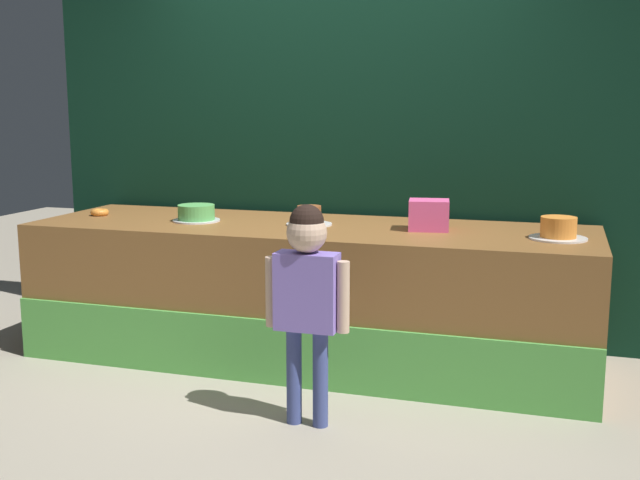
{
  "coord_description": "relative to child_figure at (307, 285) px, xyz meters",
  "views": [
    {
      "loc": [
        1.42,
        -3.79,
        1.52
      ],
      "look_at": [
        0.13,
        0.3,
        0.77
      ],
      "focal_mm": 43.2,
      "sensor_mm": 36.0,
      "label": 1
    }
  ],
  "objects": [
    {
      "name": "ground_plane",
      "position": [
        -0.31,
        0.46,
        -0.69
      ],
      "size": [
        12.0,
        12.0,
        0.0
      ],
      "primitive_type": "plane",
      "color": "#ADA38E"
    },
    {
      "name": "cake_right",
      "position": [
        1.11,
        0.9,
        0.18
      ],
      "size": [
        0.31,
        0.31,
        0.12
      ],
      "color": "white",
      "rests_on": "stage_platform"
    },
    {
      "name": "pink_box",
      "position": [
        0.4,
        1.0,
        0.21
      ],
      "size": [
        0.25,
        0.22,
        0.17
      ],
      "primitive_type": "cube",
      "rotation": [
        0.0,
        0.0,
        0.15
      ],
      "color": "#F6599D",
      "rests_on": "stage_platform"
    },
    {
      "name": "cake_left",
      "position": [
        -1.02,
        0.91,
        0.17
      ],
      "size": [
        0.29,
        0.29,
        0.1
      ],
      "color": "silver",
      "rests_on": "stage_platform"
    },
    {
      "name": "child_figure",
      "position": [
        0.0,
        0.0,
        0.0
      ],
      "size": [
        0.41,
        0.19,
        1.07
      ],
      "color": "#3F4C8C",
      "rests_on": "ground_plane"
    },
    {
      "name": "stage_platform",
      "position": [
        -0.31,
        0.96,
        -0.29
      ],
      "size": [
        3.34,
        1.03,
        0.82
      ],
      "color": "brown",
      "rests_on": "ground_plane"
    },
    {
      "name": "cake_center",
      "position": [
        -0.31,
        0.97,
        0.17
      ],
      "size": [
        0.27,
        0.27,
        0.12
      ],
      "color": "white",
      "rests_on": "stage_platform"
    },
    {
      "name": "curtain_backdrop",
      "position": [
        -0.31,
        1.57,
        0.72
      ],
      "size": [
        4.05,
        0.08,
        2.83
      ],
      "primitive_type": "cube",
      "color": "black",
      "rests_on": "ground_plane"
    },
    {
      "name": "donut",
      "position": [
        -1.73,
        0.95,
        0.15
      ],
      "size": [
        0.12,
        0.12,
        0.04
      ],
      "primitive_type": "torus",
      "color": "orange",
      "rests_on": "stage_platform"
    }
  ]
}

